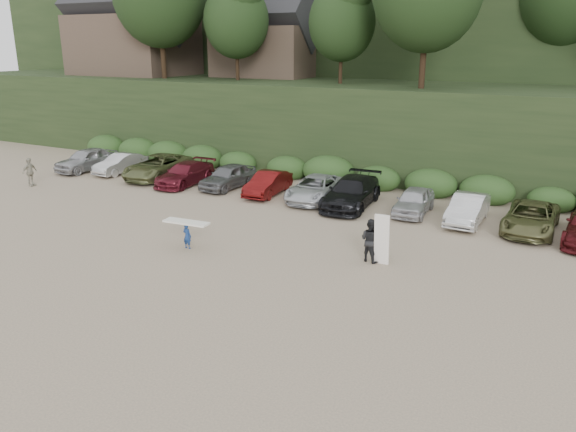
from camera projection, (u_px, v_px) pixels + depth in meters
The scene contains 6 objects.
ground at pixel (232, 261), 23.59m from camera, with size 120.00×120.00×0.00m, color tan.
hillside_backdrop at pixel (446, 14), 50.68m from camera, with size 90.00×41.50×28.00m.
parked_cars at pixel (326, 190), 31.91m from camera, with size 39.77×6.23×1.62m.
distant_walker at pixel (30, 172), 35.59m from camera, with size 1.06×0.44×1.82m, color #A49F8A.
child_surfer at pixel (187, 230), 24.75m from camera, with size 2.15×0.77×1.26m.
adult_surfer at pixel (371, 240), 23.24m from camera, with size 1.38×0.92×2.18m.
Camera 1 is at (12.38, -18.30, 8.79)m, focal length 35.00 mm.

